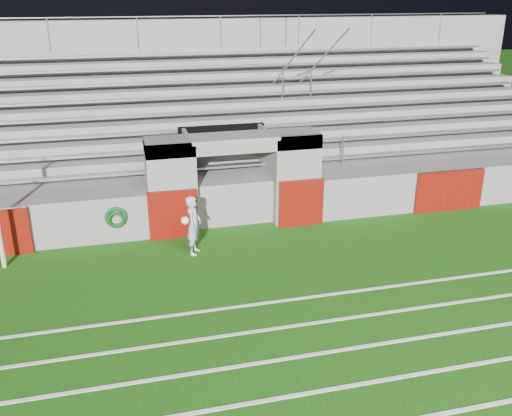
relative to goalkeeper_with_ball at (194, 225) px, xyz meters
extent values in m
plane|color=#15450B|center=(1.41, -1.86, -0.77)|extent=(90.00, 90.00, 0.00)
cube|color=white|center=(1.41, -5.86, -0.77)|extent=(28.00, 0.09, 0.01)
cube|color=white|center=(1.41, -4.86, -0.77)|extent=(28.00, 0.09, 0.01)
cube|color=white|center=(1.41, -3.86, -0.77)|extent=(28.00, 0.09, 0.01)
cube|color=white|center=(1.41, -2.86, -0.77)|extent=(28.00, 0.09, 0.01)
cube|color=slate|center=(9.11, 1.32, -0.15)|extent=(10.60, 0.35, 1.25)
cube|color=slate|center=(-0.39, 1.64, 0.53)|extent=(1.20, 1.00, 2.60)
cube|color=slate|center=(3.21, 1.64, 0.53)|extent=(1.20, 1.00, 2.60)
cube|color=black|center=(1.41, 3.34, 0.48)|extent=(2.60, 0.20, 2.50)
cube|color=slate|center=(0.26, 2.24, 0.48)|extent=(0.10, 2.20, 2.50)
cube|color=slate|center=(2.56, 2.24, 0.48)|extent=(0.10, 2.20, 2.50)
cube|color=slate|center=(1.41, 1.64, 1.63)|extent=(4.80, 1.00, 0.40)
cube|color=slate|center=(1.41, 5.49, 0.38)|extent=(26.00, 8.00, 0.20)
cube|color=slate|center=(1.41, 5.49, -0.25)|extent=(26.00, 8.00, 1.05)
cube|color=#4E0B06|center=(-0.39, 1.09, -0.10)|extent=(1.30, 0.15, 1.35)
cube|color=#4E0B06|center=(3.21, 1.09, -0.10)|extent=(1.30, 0.15, 1.35)
cube|color=#4E0B06|center=(7.91, 1.09, -0.15)|extent=(2.20, 0.15, 1.25)
cube|color=#999BA1|center=(1.41, 2.57, 0.70)|extent=(23.00, 0.28, 0.06)
cube|color=slate|center=(1.41, 3.42, 0.67)|extent=(24.00, 0.75, 0.38)
cube|color=#999BA1|center=(1.41, 3.32, 1.08)|extent=(23.00, 0.28, 0.06)
cube|color=slate|center=(1.41, 4.17, 0.86)|extent=(24.00, 0.75, 0.76)
cube|color=#999BA1|center=(1.41, 4.07, 1.46)|extent=(23.00, 0.28, 0.06)
cube|color=slate|center=(1.41, 4.92, 1.05)|extent=(24.00, 0.75, 1.14)
cube|color=#999BA1|center=(1.41, 4.82, 1.84)|extent=(23.00, 0.28, 0.06)
cube|color=slate|center=(1.41, 5.67, 1.24)|extent=(24.00, 0.75, 1.52)
cube|color=#999BA1|center=(1.41, 5.57, 2.22)|extent=(23.00, 0.28, 0.06)
cube|color=slate|center=(1.41, 6.42, 1.43)|extent=(24.00, 0.75, 1.90)
cube|color=#999BA1|center=(1.41, 6.32, 2.60)|extent=(23.00, 0.28, 0.06)
cube|color=slate|center=(1.41, 7.17, 1.62)|extent=(24.00, 0.75, 2.28)
cube|color=#999BA1|center=(1.41, 7.07, 2.98)|extent=(23.00, 0.28, 0.06)
cube|color=slate|center=(1.41, 7.92, 1.81)|extent=(24.00, 0.75, 2.66)
cube|color=#999BA1|center=(1.41, 7.82, 3.36)|extent=(23.00, 0.28, 0.06)
cube|color=slate|center=(1.41, 8.59, 1.87)|extent=(26.00, 0.60, 5.29)
cylinder|color=#A5A8AD|center=(3.91, 2.29, 0.98)|extent=(0.05, 0.05, 1.00)
cylinder|color=#A5A8AD|center=(3.91, 5.29, 2.50)|extent=(0.05, 0.05, 1.00)
cylinder|color=#A5A8AD|center=(3.91, 8.29, 4.02)|extent=(0.05, 0.05, 1.00)
cylinder|color=#A5A8AD|center=(3.91, 5.29, 3.00)|extent=(0.05, 6.02, 3.08)
cylinder|color=#A5A8AD|center=(4.91, 2.29, 0.98)|extent=(0.05, 0.05, 1.00)
cylinder|color=#A5A8AD|center=(4.91, 5.29, 2.50)|extent=(0.05, 0.05, 1.00)
cylinder|color=#A5A8AD|center=(4.91, 8.29, 4.02)|extent=(0.05, 0.05, 1.00)
cylinder|color=#A5A8AD|center=(4.91, 5.29, 3.00)|extent=(0.05, 6.02, 3.08)
cylinder|color=#A5A8AD|center=(-3.59, 8.29, 4.07)|extent=(0.05, 0.05, 1.10)
cylinder|color=#A5A8AD|center=(-0.59, 8.29, 4.07)|extent=(0.05, 0.05, 1.10)
cylinder|color=#A5A8AD|center=(2.41, 8.29, 4.07)|extent=(0.05, 0.05, 1.10)
cylinder|color=#A5A8AD|center=(5.41, 8.29, 4.07)|extent=(0.05, 0.05, 1.10)
cylinder|color=#A5A8AD|center=(8.41, 8.29, 4.07)|extent=(0.05, 0.05, 1.10)
cylinder|color=#A5A8AD|center=(11.41, 8.29, 4.07)|extent=(0.05, 0.05, 1.10)
cylinder|color=#A5A8AD|center=(1.41, 8.29, 4.62)|extent=(24.00, 0.05, 0.05)
imported|color=#ADB1B7|center=(0.01, 0.00, 0.00)|extent=(0.55, 0.66, 1.53)
sphere|color=white|center=(-0.22, -0.09, 0.18)|extent=(0.20, 0.20, 0.20)
torus|color=#0D431D|center=(-1.87, 1.09, -0.03)|extent=(0.58, 0.11, 0.58)
torus|color=#0C3D0E|center=(-1.87, 1.04, -0.08)|extent=(0.46, 0.09, 0.46)
camera|label=1|loc=(-1.75, -13.16, 5.55)|focal=40.00mm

